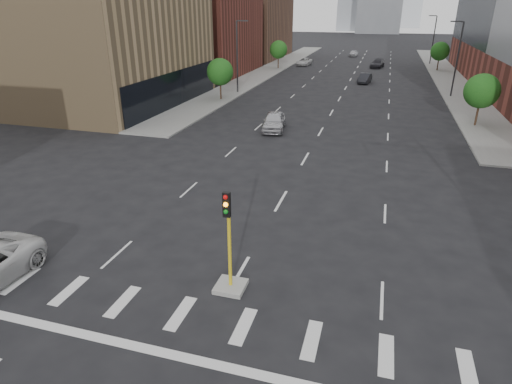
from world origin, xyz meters
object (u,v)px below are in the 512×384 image
at_px(car_near_left, 274,121).
at_px(car_distant, 354,53).
at_px(car_deep_right, 377,64).
at_px(median_traffic_signal, 230,269).
at_px(car_far_left, 304,62).
at_px(car_mid_right, 365,78).

relative_size(car_near_left, car_distant, 1.18).
bearing_deg(car_near_left, car_deep_right, 72.33).
xyz_separation_m(median_traffic_signal, car_far_left, (-10.28, 72.42, -0.29)).
bearing_deg(car_mid_right, car_deep_right, 93.70).
distance_m(car_far_left, car_deep_right, 13.86).
distance_m(median_traffic_signal, car_distant, 91.40).
bearing_deg(car_near_left, car_distant, 79.86).
bearing_deg(car_near_left, median_traffic_signal, -88.38).
xyz_separation_m(median_traffic_signal, car_near_left, (-4.31, 24.40, -0.14)).
bearing_deg(car_mid_right, car_far_left, 132.07).
relative_size(car_far_left, car_distant, 1.19).
xyz_separation_m(median_traffic_signal, car_mid_right, (2.31, 54.10, -0.27)).
distance_m(median_traffic_signal, car_far_left, 73.15).
xyz_separation_m(car_near_left, car_mid_right, (6.62, 29.69, -0.13)).
xyz_separation_m(car_near_left, car_far_left, (-5.97, 48.02, -0.15)).
bearing_deg(car_distant, car_near_left, -87.08).
xyz_separation_m(car_near_left, car_deep_right, (7.88, 48.30, -0.11)).
distance_m(car_deep_right, car_distant, 19.57).
height_order(median_traffic_signal, car_deep_right, median_traffic_signal).
distance_m(car_near_left, car_far_left, 48.39).
height_order(median_traffic_signal, car_far_left, median_traffic_signal).
bearing_deg(car_distant, car_mid_right, -78.32).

